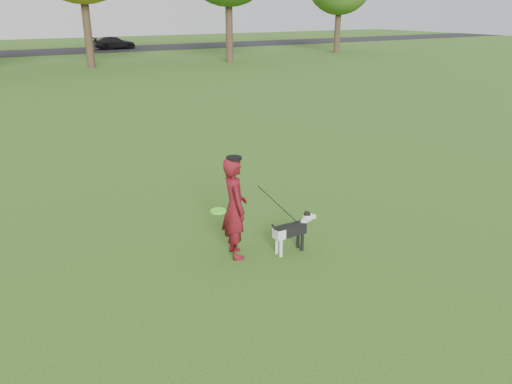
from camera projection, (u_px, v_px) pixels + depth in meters
ground at (239, 245)px, 8.00m from camera, size 120.00×120.00×0.00m
road at (1, 54)px, 40.26m from camera, size 120.00×7.00×0.02m
man at (235, 208)px, 7.41m from camera, size 0.49×0.64×1.56m
dog at (293, 228)px, 7.67m from camera, size 0.83×0.17×0.63m
car_right at (114, 43)px, 44.48m from camera, size 3.71×1.54×1.07m
man_held_items at (278, 205)px, 7.56m from camera, size 1.41×0.46×1.15m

